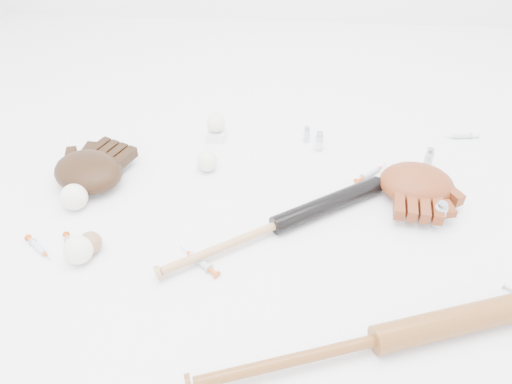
# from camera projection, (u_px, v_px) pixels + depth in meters

# --- Properties ---
(bat_dark) EXTENTS (0.69, 0.48, 0.06)m
(bat_dark) POSITION_uv_depth(u_px,v_px,m) (276.00, 225.00, 1.45)
(bat_dark) COLOR black
(bat_dark) RESTS_ON ground
(bat_wood) EXTENTS (0.92, 0.37, 0.07)m
(bat_wood) POSITION_uv_depth(u_px,v_px,m) (378.00, 340.00, 1.16)
(bat_wood) COLOR brown
(bat_wood) RESTS_ON ground
(glove_dark) EXTENTS (0.37, 0.37, 0.10)m
(glove_dark) POSITION_uv_depth(u_px,v_px,m) (88.00, 171.00, 1.61)
(glove_dark) COLOR black
(glove_dark) RESTS_ON ground
(glove_tan) EXTENTS (0.31, 0.31, 0.10)m
(glove_tan) POSITION_uv_depth(u_px,v_px,m) (417.00, 183.00, 1.56)
(glove_tan) COLOR maroon
(glove_tan) RESTS_ON ground
(trading_card) EXTENTS (0.08, 0.11, 0.01)m
(trading_card) POSITION_uv_depth(u_px,v_px,m) (95.00, 159.00, 1.74)
(trading_card) COLOR #BC9122
(trading_card) RESTS_ON ground
(pedestal) EXTENTS (0.07, 0.07, 0.04)m
(pedestal) POSITION_uv_depth(u_px,v_px,m) (216.00, 135.00, 1.82)
(pedestal) COLOR white
(pedestal) RESTS_ON ground
(baseball_on_pedestal) EXTENTS (0.07, 0.07, 0.07)m
(baseball_on_pedestal) POSITION_uv_depth(u_px,v_px,m) (216.00, 123.00, 1.79)
(baseball_on_pedestal) COLOR white
(baseball_on_pedestal) RESTS_ON pedestal
(baseball_left) EXTENTS (0.08, 0.08, 0.08)m
(baseball_left) POSITION_uv_depth(u_px,v_px,m) (74.00, 197.00, 1.53)
(baseball_left) COLOR white
(baseball_left) RESTS_ON ground
(baseball_upper) EXTENTS (0.07, 0.07, 0.07)m
(baseball_upper) POSITION_uv_depth(u_px,v_px,m) (207.00, 161.00, 1.67)
(baseball_upper) COLOR white
(baseball_upper) RESTS_ON ground
(baseball_mid) EXTENTS (0.08, 0.08, 0.08)m
(baseball_mid) POSITION_uv_depth(u_px,v_px,m) (78.00, 250.00, 1.36)
(baseball_mid) COLOR white
(baseball_mid) RESTS_ON ground
(baseball_aged) EXTENTS (0.06, 0.06, 0.06)m
(baseball_aged) POSITION_uv_depth(u_px,v_px,m) (91.00, 243.00, 1.39)
(baseball_aged) COLOR #926A46
(baseball_aged) RESTS_ON ground
(syringe_0) EXTENTS (0.09, 0.13, 0.02)m
(syringe_0) POSITION_uv_depth(u_px,v_px,m) (70.00, 247.00, 1.42)
(syringe_0) COLOR #ADBCC6
(syringe_0) RESTS_ON ground
(syringe_1) EXTENTS (0.15, 0.13, 0.02)m
(syringe_1) POSITION_uv_depth(u_px,v_px,m) (200.00, 262.00, 1.37)
(syringe_1) COLOR #ADBCC6
(syringe_1) RESTS_ON ground
(syringe_2) EXTENTS (0.14, 0.14, 0.02)m
(syringe_2) POSITION_uv_depth(u_px,v_px,m) (370.00, 173.00, 1.67)
(syringe_2) COLOR #ADBCC6
(syringe_2) RESTS_ON ground
(syringe_4) EXTENTS (0.15, 0.04, 0.02)m
(syringe_4) POSITION_uv_depth(u_px,v_px,m) (462.00, 136.00, 1.83)
(syringe_4) COLOR #ADBCC6
(syringe_4) RESTS_ON ground
(syringe_5) EXTENTS (0.13, 0.11, 0.02)m
(syringe_5) POSITION_uv_depth(u_px,v_px,m) (38.00, 248.00, 1.41)
(syringe_5) COLOR #ADBCC6
(syringe_5) RESTS_ON ground
(vial_0) EXTENTS (0.03, 0.03, 0.08)m
(vial_0) POSITION_uv_depth(u_px,v_px,m) (429.00, 158.00, 1.68)
(vial_0) COLOR silver
(vial_0) RESTS_ON ground
(vial_1) EXTENTS (0.02, 0.02, 0.06)m
(vial_1) POSITION_uv_depth(u_px,v_px,m) (307.00, 134.00, 1.80)
(vial_1) COLOR silver
(vial_1) RESTS_ON ground
(vial_2) EXTENTS (0.03, 0.03, 0.07)m
(vial_2) POSITION_uv_depth(u_px,v_px,m) (319.00, 141.00, 1.76)
(vial_2) COLOR silver
(vial_2) RESTS_ON ground
(vial_3) EXTENTS (0.04, 0.04, 0.08)m
(vial_3) POSITION_uv_depth(u_px,v_px,m) (440.00, 214.00, 1.47)
(vial_3) COLOR silver
(vial_3) RESTS_ON ground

